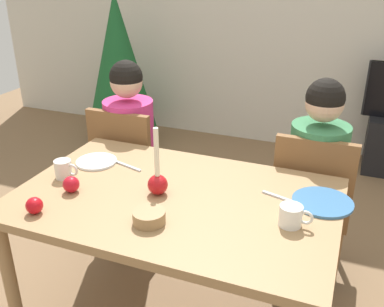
{
  "coord_description": "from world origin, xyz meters",
  "views": [
    {
      "loc": [
        0.68,
        -1.52,
        1.7
      ],
      "look_at": [
        0.0,
        0.2,
        0.87
      ],
      "focal_mm": 40.68,
      "sensor_mm": 36.0,
      "label": 1
    }
  ],
  "objects_px": {
    "apple_near_candle": "(71,184)",
    "mug_right": "(291,216)",
    "mug_left": "(64,169)",
    "christmas_tree": "(119,63)",
    "chair_right": "(312,200)",
    "person_right_child": "(314,188)",
    "bowl_walnuts": "(149,217)",
    "apple_by_left_plate": "(34,205)",
    "plate_right": "(323,202)",
    "dining_table": "(176,212)",
    "chair_left": "(129,167)",
    "candle_centerpiece": "(158,181)",
    "person_left_child": "(131,156)",
    "plate_left": "(96,161)"
  },
  "relations": [
    {
      "from": "mug_right",
      "to": "bowl_walnuts",
      "type": "height_order",
      "value": "mug_right"
    },
    {
      "from": "christmas_tree",
      "to": "apple_near_candle",
      "type": "bearing_deg",
      "value": -64.73
    },
    {
      "from": "chair_right",
      "to": "dining_table",
      "type": "bearing_deg",
      "value": -131.23
    },
    {
      "from": "person_right_child",
      "to": "mug_right",
      "type": "xyz_separation_m",
      "value": [
        -0.02,
        -0.68,
        0.22
      ]
    },
    {
      "from": "plate_right",
      "to": "candle_centerpiece",
      "type": "bearing_deg",
      "value": -165.24
    },
    {
      "from": "chair_right",
      "to": "person_right_child",
      "type": "distance_m",
      "value": 0.07
    },
    {
      "from": "bowl_walnuts",
      "to": "apple_by_left_plate",
      "type": "relative_size",
      "value": 1.85
    },
    {
      "from": "plate_left",
      "to": "mug_left",
      "type": "relative_size",
      "value": 1.67
    },
    {
      "from": "chair_left",
      "to": "christmas_tree",
      "type": "distance_m",
      "value": 1.7
    },
    {
      "from": "mug_left",
      "to": "candle_centerpiece",
      "type": "bearing_deg",
      "value": 2.64
    },
    {
      "from": "chair_left",
      "to": "mug_left",
      "type": "distance_m",
      "value": 0.7
    },
    {
      "from": "chair_left",
      "to": "plate_right",
      "type": "height_order",
      "value": "chair_left"
    },
    {
      "from": "candle_centerpiece",
      "to": "apple_near_candle",
      "type": "distance_m",
      "value": 0.39
    },
    {
      "from": "plate_right",
      "to": "apple_by_left_plate",
      "type": "height_order",
      "value": "apple_by_left_plate"
    },
    {
      "from": "plate_right",
      "to": "apple_by_left_plate",
      "type": "bearing_deg",
      "value": -154.85
    },
    {
      "from": "person_right_child",
      "to": "mug_right",
      "type": "distance_m",
      "value": 0.72
    },
    {
      "from": "chair_right",
      "to": "candle_centerpiece",
      "type": "bearing_deg",
      "value": -134.78
    },
    {
      "from": "chair_right",
      "to": "apple_near_candle",
      "type": "height_order",
      "value": "chair_right"
    },
    {
      "from": "candle_centerpiece",
      "to": "plate_right",
      "type": "bearing_deg",
      "value": 14.76
    },
    {
      "from": "candle_centerpiece",
      "to": "apple_near_candle",
      "type": "bearing_deg",
      "value": -161.11
    },
    {
      "from": "dining_table",
      "to": "apple_near_candle",
      "type": "relative_size",
      "value": 18.94
    },
    {
      "from": "person_left_child",
      "to": "mug_left",
      "type": "bearing_deg",
      "value": -87.88
    },
    {
      "from": "christmas_tree",
      "to": "plate_left",
      "type": "bearing_deg",
      "value": -62.86
    },
    {
      "from": "person_left_child",
      "to": "christmas_tree",
      "type": "relative_size",
      "value": 0.77
    },
    {
      "from": "plate_left",
      "to": "candle_centerpiece",
      "type": "bearing_deg",
      "value": -21.99
    },
    {
      "from": "person_right_child",
      "to": "christmas_tree",
      "type": "relative_size",
      "value": 0.77
    },
    {
      "from": "apple_near_candle",
      "to": "mug_right",
      "type": "bearing_deg",
      "value": 5.37
    },
    {
      "from": "candle_centerpiece",
      "to": "plate_right",
      "type": "distance_m",
      "value": 0.71
    },
    {
      "from": "dining_table",
      "to": "mug_right",
      "type": "relative_size",
      "value": 10.63
    },
    {
      "from": "dining_table",
      "to": "apple_by_left_plate",
      "type": "relative_size",
      "value": 19.93
    },
    {
      "from": "mug_left",
      "to": "christmas_tree",
      "type": "bearing_deg",
      "value": 113.77
    },
    {
      "from": "chair_left",
      "to": "christmas_tree",
      "type": "bearing_deg",
      "value": 121.82
    },
    {
      "from": "mug_right",
      "to": "chair_right",
      "type": "bearing_deg",
      "value": 88.0
    },
    {
      "from": "dining_table",
      "to": "christmas_tree",
      "type": "distance_m",
      "value": 2.51
    },
    {
      "from": "person_left_child",
      "to": "mug_right",
      "type": "relative_size",
      "value": 8.9
    },
    {
      "from": "chair_right",
      "to": "christmas_tree",
      "type": "distance_m",
      "value": 2.47
    },
    {
      "from": "candle_centerpiece",
      "to": "apple_by_left_plate",
      "type": "xyz_separation_m",
      "value": [
        -0.4,
        -0.33,
        -0.03
      ]
    },
    {
      "from": "dining_table",
      "to": "chair_left",
      "type": "height_order",
      "value": "chair_left"
    },
    {
      "from": "plate_left",
      "to": "mug_left",
      "type": "distance_m",
      "value": 0.21
    },
    {
      "from": "plate_right",
      "to": "apple_by_left_plate",
      "type": "xyz_separation_m",
      "value": [
        -1.08,
        -0.51,
        0.03
      ]
    },
    {
      "from": "mug_right",
      "to": "apple_near_candle",
      "type": "bearing_deg",
      "value": -174.63
    },
    {
      "from": "candle_centerpiece",
      "to": "chair_right",
      "type": "bearing_deg",
      "value": 45.22
    },
    {
      "from": "person_right_child",
      "to": "plate_right",
      "type": "xyz_separation_m",
      "value": [
        0.08,
        -0.47,
        0.19
      ]
    },
    {
      "from": "person_left_child",
      "to": "plate_right",
      "type": "height_order",
      "value": "person_left_child"
    },
    {
      "from": "chair_left",
      "to": "plate_right",
      "type": "distance_m",
      "value": 1.29
    },
    {
      "from": "apple_near_candle",
      "to": "dining_table",
      "type": "bearing_deg",
      "value": 16.78
    },
    {
      "from": "mug_left",
      "to": "mug_right",
      "type": "relative_size",
      "value": 0.93
    },
    {
      "from": "chair_right",
      "to": "apple_near_candle",
      "type": "bearing_deg",
      "value": -142.8
    },
    {
      "from": "person_right_child",
      "to": "candle_centerpiece",
      "type": "height_order",
      "value": "person_right_child"
    },
    {
      "from": "plate_right",
      "to": "bowl_walnuts",
      "type": "relative_size",
      "value": 1.97
    }
  ]
}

